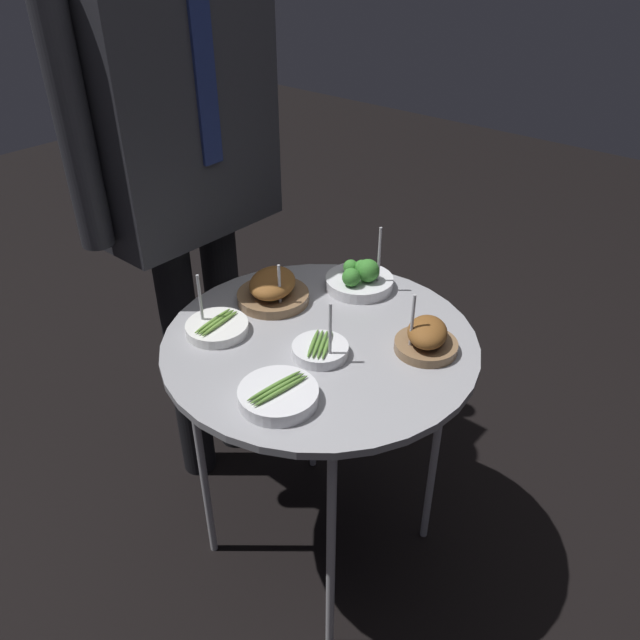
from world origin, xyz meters
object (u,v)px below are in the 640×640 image
at_px(serving_cart, 320,356).
at_px(bowl_broccoli_near_rim, 360,279).
at_px(bowl_roast_back_right, 427,338).
at_px(bowl_asparagus_mid_right, 320,349).
at_px(bowl_asparagus_mid_left, 217,327).
at_px(bowl_roast_far_rim, 273,289).
at_px(waiter_figure, 181,140).
at_px(bowl_asparagus_back_left, 278,395).

relative_size(serving_cart, bowl_broccoli_near_rim, 4.10).
xyz_separation_m(bowl_roast_back_right, bowl_broccoli_near_rim, (0.12, 0.27, -0.00)).
bearing_deg(bowl_asparagus_mid_right, bowl_asparagus_mid_left, 110.13).
distance_m(bowl_asparagus_mid_left, bowl_roast_far_rim, 0.18).
relative_size(bowl_asparagus_mid_left, waiter_figure, 0.09).
relative_size(serving_cart, bowl_asparagus_mid_right, 4.84).
height_order(bowl_roast_back_right, bowl_asparagus_mid_left, bowl_roast_back_right).
height_order(bowl_asparagus_mid_right, bowl_broccoli_near_rim, bowl_broccoli_near_rim).
xyz_separation_m(serving_cart, bowl_broccoli_near_rim, (0.24, 0.07, 0.08)).
relative_size(bowl_asparagus_back_left, waiter_figure, 0.10).
bearing_deg(bowl_asparagus_mid_left, bowl_roast_back_right, -58.03).
bearing_deg(bowl_broccoli_near_rim, serving_cart, -163.61).
bearing_deg(bowl_asparagus_mid_left, waiter_figure, 57.88).
relative_size(bowl_roast_back_right, bowl_asparagus_mid_left, 1.03).
distance_m(bowl_roast_back_right, bowl_asparagus_mid_left, 0.47).
bearing_deg(bowl_asparagus_mid_left, bowl_asparagus_mid_right, -69.87).
height_order(bowl_asparagus_mid_left, bowl_asparagus_mid_right, bowl_asparagus_mid_right).
xyz_separation_m(bowl_asparagus_mid_right, bowl_roast_far_rim, (0.09, 0.23, 0.02)).
bearing_deg(bowl_asparagus_mid_left, bowl_asparagus_back_left, -106.94).
bearing_deg(bowl_roast_far_rim, serving_cart, -103.99).
bearing_deg(serving_cart, waiter_figure, 83.70).
bearing_deg(bowl_asparagus_back_left, bowl_roast_far_rim, 45.68).
relative_size(serving_cart, bowl_asparagus_mid_left, 4.98).
xyz_separation_m(bowl_roast_far_rim, waiter_figure, (0.01, 0.30, 0.30)).
distance_m(bowl_broccoli_near_rim, waiter_figure, 0.55).
distance_m(serving_cart, waiter_figure, 0.63).
distance_m(bowl_asparagus_back_left, bowl_broccoli_near_rim, 0.47).
bearing_deg(bowl_asparagus_back_left, serving_cart, 19.70).
height_order(serving_cart, waiter_figure, waiter_figure).
height_order(bowl_asparagus_mid_right, bowl_roast_far_rim, bowl_asparagus_mid_right).
bearing_deg(bowl_broccoli_near_rim, bowl_asparagus_mid_right, -158.76).
height_order(serving_cart, bowl_roast_back_right, bowl_roast_back_right).
relative_size(bowl_asparagus_mid_left, bowl_broccoli_near_rim, 0.82).
xyz_separation_m(bowl_asparagus_mid_left, waiter_figure, (0.19, 0.30, 0.32)).
xyz_separation_m(bowl_roast_back_right, bowl_roast_far_rim, (-0.07, 0.39, 0.00)).
relative_size(serving_cart, bowl_roast_far_rim, 3.96).
relative_size(bowl_asparagus_back_left, bowl_roast_far_rim, 0.89).
bearing_deg(bowl_asparagus_back_left, bowl_broccoli_near_rim, 17.98).
height_order(bowl_asparagus_mid_left, bowl_broccoli_near_rim, bowl_broccoli_near_rim).
xyz_separation_m(bowl_roast_back_right, bowl_asparagus_back_left, (-0.33, 0.13, -0.02)).
relative_size(bowl_broccoli_near_rim, waiter_figure, 0.10).
relative_size(bowl_roast_far_rim, bowl_broccoli_near_rim, 1.03).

